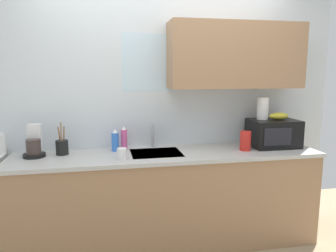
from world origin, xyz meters
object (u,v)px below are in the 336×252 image
Objects in this scene: dish_soap_bottle_pink at (124,138)px; paper_towel_roll at (263,108)px; banana_bunch at (279,116)px; dish_soap_bottle_blue at (115,141)px; cereal_canister at (245,141)px; utensil_crock at (62,147)px; coffee_maker at (34,145)px; mug_white at (122,154)px; microwave at (273,133)px.

paper_towel_roll is at bearing -4.66° from dish_soap_bottle_pink.
dish_soap_bottle_blue is at bearing 175.98° from banana_bunch.
cereal_canister is 0.62× the size of utensil_crock.
mug_white is at bearing -18.32° from coffee_maker.
utensil_crock is at bearing -174.84° from dish_soap_bottle_blue.
coffee_maker is 1.23× the size of dish_soap_bottle_pink.
dish_soap_bottle_blue is at bearing 170.05° from cereal_canister.
banana_bunch reaches higher than mug_white.
utensil_crock reaches higher than dish_soap_bottle_blue.
dish_soap_bottle_blue is 2.19× the size of mug_white.
microwave is 1.56m from dish_soap_bottle_blue.
dish_soap_bottle_pink is at bearing 9.29° from utensil_crock.
coffee_maker is at bearing 179.78° from paper_towel_roll.
cereal_canister is (-0.34, -0.10, -0.04)m from microwave.
banana_bunch is (0.05, 0.00, 0.17)m from microwave.
mug_white is (-1.56, -0.19, -0.26)m from banana_bunch.
banana_bunch is 2.11× the size of mug_white.
microwave is 2.30× the size of banana_bunch.
paper_towel_roll is 0.74× the size of utensil_crock.
microwave is 2.02× the size of dish_soap_bottle_pink.
dish_soap_bottle_blue is (-0.09, -0.05, -0.01)m from dish_soap_bottle_pink.
coffee_maker reaches higher than microwave.
cereal_canister is 1.69m from utensil_crock.
utensil_crock is at bearing 2.84° from coffee_maker.
paper_towel_roll is at bearing -2.47° from dish_soap_bottle_blue.
mug_white is (-1.50, -0.19, -0.09)m from microwave.
paper_towel_roll is (-0.15, 0.05, 0.08)m from banana_bunch.
cereal_canister is at bearing 4.42° from mug_white.
utensil_crock is (-1.93, 0.02, -0.31)m from paper_towel_roll.
banana_bunch is 0.71× the size of coffee_maker.
banana_bunch reaches higher than coffee_maker.
cereal_canister is (1.92, -0.16, -0.01)m from coffee_maker.
utensil_crock is (-0.56, -0.09, -0.04)m from dish_soap_bottle_pink.
coffee_maker is at bearing 161.68° from mug_white.
paper_towel_roll is (-0.10, 0.05, 0.24)m from microwave.
utensil_crock reaches higher than mug_white.
utensil_crock is at bearing 177.98° from microwave.
dish_soap_bottle_pink reaches higher than mug_white.
mug_white is at bearing -81.33° from dish_soap_bottle_blue.
dish_soap_bottle_pink is at bearing 166.93° from cereal_canister.
coffee_maker reaches higher than mug_white.
microwave is 0.18m from banana_bunch.
cereal_canister reaches higher than mug_white.
coffee_maker is 0.94× the size of utensil_crock.
dish_soap_bottle_blue is 0.70× the size of utensil_crock.
mug_white is (0.05, -0.30, -0.05)m from dish_soap_bottle_blue.
cereal_canister is at bearing -13.07° from dish_soap_bottle_pink.
microwave is 1.64× the size of coffee_maker.
paper_towel_roll reaches higher than microwave.
banana_bunch is 1.62m from dish_soap_bottle_blue.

